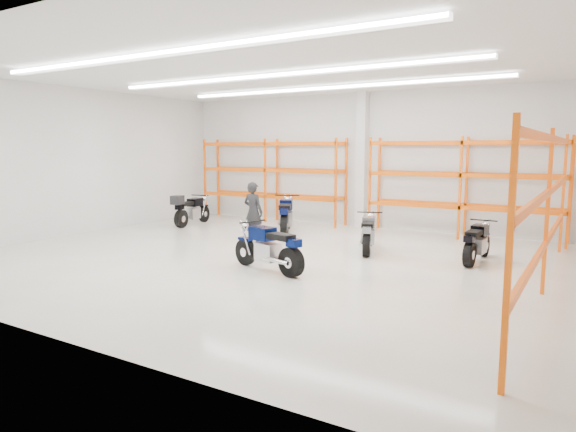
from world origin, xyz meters
The scene contains 12 objects.
ground centered at (0.00, 0.00, 0.00)m, with size 14.00×14.00×0.00m, color beige.
room_shell centered at (0.00, 0.03, 3.28)m, with size 14.02×12.02×4.51m.
motorcycle_main centered at (0.88, -1.13, 0.49)m, with size 2.10×0.91×1.05m.
motorcycle_back_a centered at (-5.17, 3.04, 0.53)m, with size 0.76×2.15×1.10m.
motorcycle_back_b centered at (-1.44, 3.29, 0.54)m, with size 1.25×2.17×1.16m.
motorcycle_back_c centered at (1.85, 1.98, 0.46)m, with size 0.87×1.92×0.98m.
motorcycle_back_d centered at (4.49, 2.14, 0.44)m, with size 0.64×1.93×0.95m.
standing_man centered at (-1.57, 1.72, 0.85)m, with size 0.62×0.41×1.70m, color black.
structural_column centered at (0.00, 5.82, 2.25)m, with size 0.32×0.32×4.50m, color white.
pallet_racking_back_left centered at (-3.40, 5.48, 1.79)m, with size 5.67×0.87×3.00m.
pallet_racking_back_right centered at (3.40, 5.48, 1.79)m, with size 5.67×0.87×3.00m.
pallet_racking_side centered at (6.48, 0.00, 1.81)m, with size 0.87×9.07×3.00m.
Camera 1 is at (6.83, -10.19, 2.64)m, focal length 32.00 mm.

